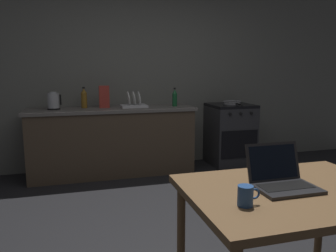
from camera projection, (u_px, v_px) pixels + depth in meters
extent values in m
plane|color=black|center=(201.00, 240.00, 2.75)|extent=(12.00, 12.00, 0.00)
cube|color=slate|center=(162.00, 71.00, 4.84)|extent=(6.40, 0.10, 2.70)
cube|color=#4C3D2D|center=(112.00, 142.00, 4.46)|extent=(2.10, 0.60, 0.84)
cube|color=#66605B|center=(112.00, 109.00, 4.38)|extent=(2.16, 0.64, 0.04)
cube|color=#2D2D30|center=(230.00, 135.00, 4.92)|extent=(0.60, 0.60, 0.84)
cube|color=black|center=(231.00, 105.00, 4.84)|extent=(0.60, 0.60, 0.04)
cube|color=black|center=(240.00, 144.00, 4.64)|extent=(0.54, 0.01, 0.39)
cylinder|color=black|center=(230.00, 114.00, 4.51)|extent=(0.04, 0.02, 0.04)
cylinder|color=black|center=(241.00, 114.00, 4.56)|extent=(0.04, 0.02, 0.04)
cylinder|color=black|center=(252.00, 113.00, 4.60)|extent=(0.04, 0.02, 0.04)
cube|color=brown|center=(292.00, 193.00, 1.78)|extent=(1.13, 0.82, 0.04)
cylinder|color=brown|center=(181.00, 240.00, 2.04)|extent=(0.05, 0.05, 0.72)
cylinder|color=brown|center=(320.00, 220.00, 2.31)|extent=(0.05, 0.05, 0.72)
cube|color=#232326|center=(287.00, 189.00, 1.76)|extent=(0.32, 0.22, 0.02)
cube|color=black|center=(286.00, 186.00, 1.77)|extent=(0.28, 0.12, 0.00)
cube|color=#232326|center=(273.00, 161.00, 1.87)|extent=(0.32, 0.07, 0.20)
cube|color=black|center=(273.00, 162.00, 1.87)|extent=(0.29, 0.06, 0.18)
cylinder|color=black|center=(54.00, 109.00, 4.18)|extent=(0.15, 0.15, 0.02)
cylinder|color=#B2B5BA|center=(53.00, 101.00, 4.17)|extent=(0.14, 0.14, 0.18)
cylinder|color=#B2B5BA|center=(53.00, 93.00, 4.15)|extent=(0.08, 0.08, 0.02)
cube|color=black|center=(60.00, 100.00, 4.19)|extent=(0.02, 0.02, 0.13)
cylinder|color=#19592D|center=(175.00, 100.00, 4.55)|extent=(0.07, 0.07, 0.17)
cone|color=#19592D|center=(175.00, 91.00, 4.53)|extent=(0.07, 0.07, 0.06)
cylinder|color=black|center=(175.00, 88.00, 4.52)|extent=(0.03, 0.03, 0.02)
cylinder|color=gray|center=(232.00, 104.00, 4.82)|extent=(0.25, 0.25, 0.01)
torus|color=gray|center=(232.00, 102.00, 4.82)|extent=(0.26, 0.26, 0.02)
cylinder|color=black|center=(239.00, 104.00, 4.62)|extent=(0.02, 0.18, 0.02)
cylinder|color=#264C8C|center=(245.00, 196.00, 1.55)|extent=(0.07, 0.07, 0.10)
torus|color=#264C8C|center=(255.00, 194.00, 1.56)|extent=(0.05, 0.01, 0.05)
cube|color=#B2382D|center=(104.00, 97.00, 4.35)|extent=(0.13, 0.05, 0.29)
cube|color=silver|center=(134.00, 106.00, 4.46)|extent=(0.34, 0.26, 0.03)
cylinder|color=white|center=(128.00, 98.00, 4.42)|extent=(0.04, 0.18, 0.18)
cylinder|color=white|center=(134.00, 98.00, 4.44)|extent=(0.04, 0.18, 0.18)
cylinder|color=white|center=(139.00, 98.00, 4.46)|extent=(0.04, 0.18, 0.18)
cylinder|color=#8C601E|center=(84.00, 101.00, 4.35)|extent=(0.08, 0.08, 0.19)
cone|color=#8C601E|center=(84.00, 91.00, 4.33)|extent=(0.08, 0.08, 0.06)
cylinder|color=black|center=(84.00, 88.00, 4.32)|extent=(0.03, 0.03, 0.02)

